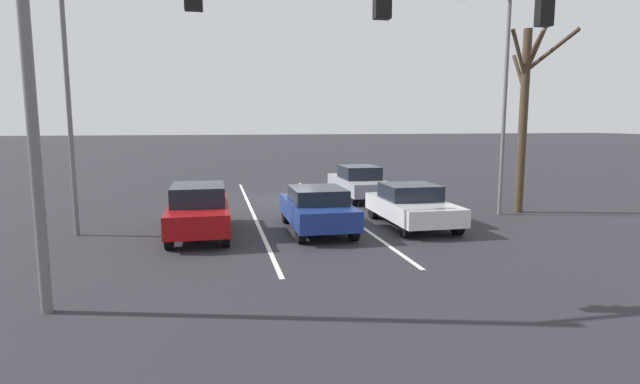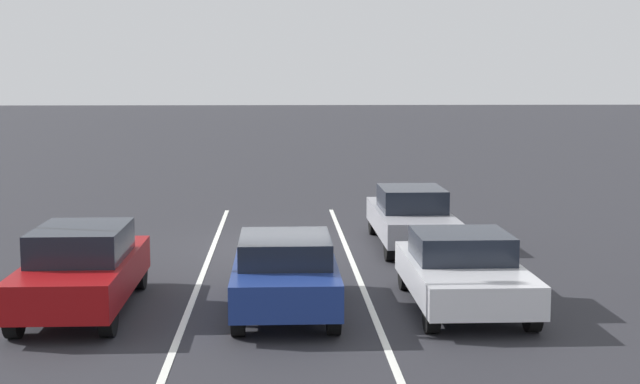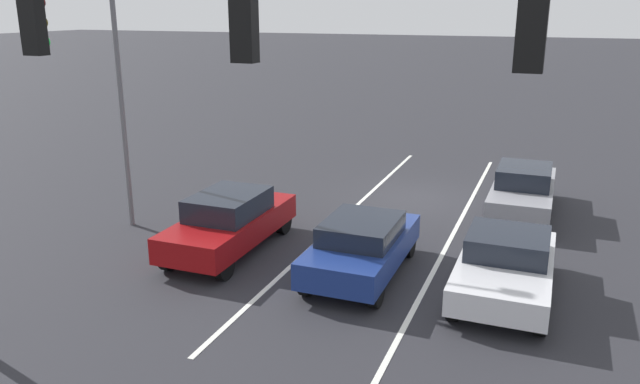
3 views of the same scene
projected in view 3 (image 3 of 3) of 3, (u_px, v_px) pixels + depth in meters
name	position (u px, v px, depth m)	size (l,w,h in m)	color
ground_plane	(418.00, 199.00, 20.50)	(240.00, 240.00, 0.00)	#28282D
lane_stripe_left_divider	(455.00, 230.00, 17.65)	(0.12, 17.08, 0.01)	silver
lane_stripe_center_divider	(345.00, 216.00, 18.80)	(0.12, 17.08, 0.01)	silver
car_navy_midlane_front	(362.00, 245.00, 14.51)	(1.81, 4.14, 1.39)	navy
car_silver_leftlane_front	(506.00, 265.00, 13.53)	(1.94, 4.17, 1.37)	silver
car_maroon_rightlane_front	(230.00, 221.00, 15.96)	(1.76, 4.48, 1.54)	maroon
car_gray_leftlane_second	(523.00, 189.00, 18.88)	(1.73, 4.74, 1.49)	gray
traffic_signal_gantry	(106.00, 71.00, 8.97)	(12.23, 0.37, 6.97)	slate
street_lamp_right_shoulder	(124.00, 59.00, 16.65)	(2.02, 0.24, 8.17)	slate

